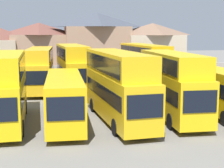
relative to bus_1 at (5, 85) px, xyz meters
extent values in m
plane|color=slate|center=(8.11, 17.66, -2.82)|extent=(140.00, 140.00, 0.00)
cube|color=gray|center=(8.11, 23.74, -1.92)|extent=(56.00, 0.50, 1.80)
cube|color=yellow|center=(0.00, -0.09, -0.96)|extent=(2.60, 10.30, 3.02)
cube|color=black|center=(0.00, -0.09, -0.60)|extent=(2.63, 9.48, 0.95)
cube|color=yellow|center=(0.00, 0.16, 1.37)|extent=(2.54, 9.79, 1.65)
cube|color=black|center=(0.00, 0.16, 1.37)|extent=(2.63, 9.28, 1.15)
cylinder|color=black|center=(1.17, -3.26, -2.27)|extent=(0.32, 1.10, 1.10)
cylinder|color=black|center=(1.07, 3.11, -2.27)|extent=(0.32, 1.10, 1.10)
cube|color=#E8B40F|center=(4.05, -0.32, -0.95)|extent=(2.93, 10.79, 3.03)
cube|color=black|center=(3.79, -5.67, -0.59)|extent=(2.13, 0.18, 1.36)
cube|color=black|center=(4.05, -0.32, -0.59)|extent=(2.93, 9.94, 0.95)
cylinder|color=black|center=(5.00, -3.68, -2.27)|extent=(0.35, 1.11, 1.10)
cylinder|color=black|center=(2.78, -3.57, -2.27)|extent=(0.35, 1.11, 1.10)
cylinder|color=black|center=(5.32, 2.94, -2.27)|extent=(0.35, 1.11, 1.10)
cylinder|color=black|center=(3.10, 3.05, -2.27)|extent=(0.35, 1.11, 1.10)
cube|color=gold|center=(7.92, -0.61, -0.92)|extent=(3.25, 11.21, 3.09)
cube|color=black|center=(8.29, -6.14, -0.55)|extent=(2.22, 0.23, 1.39)
cube|color=black|center=(7.92, -0.61, -0.55)|extent=(3.23, 10.32, 0.97)
cube|color=gold|center=(7.90, -0.33, 1.44)|extent=(3.16, 10.65, 1.63)
cube|color=black|center=(7.90, -0.33, 1.44)|extent=(3.21, 10.10, 1.14)
cylinder|color=black|center=(9.30, -3.95, -2.27)|extent=(0.37, 1.12, 1.10)
cylinder|color=black|center=(6.99, -4.10, -2.27)|extent=(0.37, 1.12, 1.10)
cylinder|color=black|center=(8.85, 2.89, -2.27)|extent=(0.37, 1.12, 1.10)
cylinder|color=black|center=(6.54, 2.74, -2.27)|extent=(0.37, 1.12, 1.10)
cube|color=yellow|center=(12.20, -0.30, -0.92)|extent=(2.92, 10.48, 3.10)
cube|color=black|center=(11.97, -5.51, -0.54)|extent=(2.18, 0.17, 1.39)
cube|color=black|center=(12.20, -0.30, -0.54)|extent=(2.93, 9.65, 0.98)
cube|color=yellow|center=(12.21, -0.04, 1.37)|extent=(2.85, 9.95, 1.47)
cube|color=black|center=(12.21, -0.04, 1.37)|extent=(2.92, 9.44, 1.03)
cylinder|color=black|center=(13.19, -3.57, -2.27)|extent=(0.35, 1.11, 1.10)
cylinder|color=black|center=(10.92, -3.47, -2.27)|extent=(0.35, 1.11, 1.10)
cylinder|color=black|center=(13.47, 2.86, -2.27)|extent=(0.35, 1.11, 1.10)
cylinder|color=black|center=(11.20, 2.96, -2.27)|extent=(0.35, 1.11, 1.10)
cube|color=#E9B60E|center=(16.13, -0.15, -0.87)|extent=(2.72, 10.89, 3.19)
cube|color=black|center=(16.13, -0.15, -0.49)|extent=(2.74, 10.03, 1.01)
cylinder|color=black|center=(17.34, 3.19, -2.27)|extent=(0.33, 1.11, 1.10)
cylinder|color=black|center=(15.08, 3.24, -2.27)|extent=(0.33, 1.11, 1.10)
cube|color=gold|center=(2.27, 13.84, -1.00)|extent=(3.18, 11.17, 2.94)
cube|color=black|center=(1.92, 8.31, -0.64)|extent=(2.19, 0.22, 1.32)
cube|color=black|center=(2.27, 13.84, -0.64)|extent=(3.17, 10.29, 0.93)
cube|color=gold|center=(2.29, 14.11, 1.18)|extent=(3.10, 10.61, 1.41)
cube|color=black|center=(2.29, 14.11, 1.18)|extent=(3.15, 10.07, 0.99)
cylinder|color=black|center=(3.20, 10.35, -2.27)|extent=(0.37, 1.12, 1.10)
cylinder|color=black|center=(0.91, 10.49, -2.27)|extent=(0.37, 1.12, 1.10)
cylinder|color=black|center=(3.63, 17.18, -2.27)|extent=(0.37, 1.12, 1.10)
cylinder|color=black|center=(1.34, 17.32, -2.27)|extent=(0.37, 1.12, 1.10)
cube|color=gold|center=(5.78, 13.37, -0.91)|extent=(3.00, 10.52, 3.12)
cube|color=black|center=(6.02, 8.15, -0.53)|extent=(2.22, 0.18, 1.41)
cube|color=black|center=(5.78, 13.37, -0.53)|extent=(3.00, 9.69, 0.98)
cube|color=gold|center=(5.77, 13.63, 1.44)|extent=(2.93, 10.00, 1.57)
cube|color=black|center=(5.77, 13.63, 1.44)|extent=(2.99, 9.48, 1.10)
cylinder|color=black|center=(7.09, 10.20, -2.27)|extent=(0.35, 1.11, 1.10)
cylinder|color=black|center=(4.77, 10.09, -2.27)|extent=(0.35, 1.11, 1.10)
cylinder|color=black|center=(6.79, 16.65, -2.27)|extent=(0.35, 1.11, 1.10)
cylinder|color=black|center=(4.47, 16.54, -2.27)|extent=(0.35, 1.11, 1.10)
cube|color=#F2B30B|center=(10.08, 13.63, -0.96)|extent=(3.23, 11.97, 3.01)
cube|color=black|center=(9.68, 7.70, -0.60)|extent=(2.15, 0.22, 1.35)
cube|color=black|center=(10.08, 13.63, -0.60)|extent=(3.21, 11.03, 0.95)
cylinder|color=black|center=(10.95, 9.89, -2.27)|extent=(0.37, 1.12, 1.10)
cylinder|color=black|center=(8.71, 10.04, -2.27)|extent=(0.37, 1.12, 1.10)
cylinder|color=black|center=(11.44, 17.21, -2.27)|extent=(0.37, 1.12, 1.10)
cylinder|color=black|center=(9.20, 17.36, -2.27)|extent=(0.37, 1.12, 1.10)
cube|color=#E8AF0D|center=(14.10, 13.41, -0.87)|extent=(3.08, 11.94, 3.19)
cube|color=black|center=(14.44, 7.49, -0.49)|extent=(2.12, 0.20, 1.43)
cube|color=black|center=(14.10, 13.41, -0.49)|extent=(3.06, 11.00, 1.00)
cube|color=#E8AF0D|center=(14.08, 13.71, 1.47)|extent=(2.99, 11.35, 1.51)
cube|color=black|center=(14.08, 13.71, 1.47)|extent=(3.05, 10.76, 1.06)
cylinder|color=black|center=(15.42, 9.82, -2.27)|extent=(0.36, 1.12, 1.10)
cylinder|color=black|center=(13.21, 9.69, -2.27)|extent=(0.36, 1.12, 1.10)
cylinder|color=black|center=(15.00, 17.14, -2.27)|extent=(0.36, 1.12, 1.10)
cylinder|color=black|center=(12.79, 17.01, -2.27)|extent=(0.36, 1.12, 1.10)
cube|color=#9E7A60|center=(2.05, 33.76, 0.19)|extent=(8.76, 7.52, 6.02)
pyramid|color=brown|center=(2.05, 33.76, 4.18)|extent=(9.20, 7.90, 1.96)
cube|color=#9E7A60|center=(11.56, 32.49, 0.85)|extent=(10.51, 6.48, 7.35)
pyramid|color=#3D424C|center=(11.56, 32.49, 5.67)|extent=(11.03, 6.81, 2.29)
cube|color=#C6B293|center=(21.15, 32.28, 0.15)|extent=(9.50, 7.46, 5.95)
pyramid|color=brown|center=(21.15, 32.28, 4.14)|extent=(9.97, 7.83, 2.01)
camera|label=1|loc=(2.66, -24.57, 3.68)|focal=54.97mm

